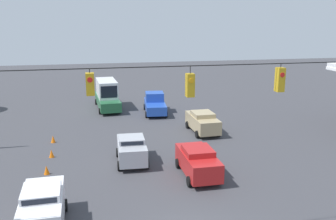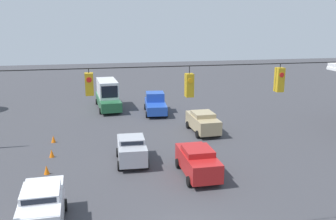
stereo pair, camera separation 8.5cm
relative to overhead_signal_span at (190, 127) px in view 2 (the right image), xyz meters
name	(u,v)px [view 2 (the right image)]	position (x,y,z in m)	size (l,w,h in m)	color
overhead_signal_span	(190,127)	(0.00, 0.00, 0.00)	(23.90, 0.38, 8.46)	#939399
sedan_tan_oncoming_far	(203,122)	(-5.40, -15.55, -4.34)	(2.16, 4.59, 1.82)	tan
sedan_silver_withflow_mid	(132,149)	(1.48, -9.79, -4.33)	(2.21, 4.02, 1.85)	#A8AAB2
box_truck_green_withflow_deep	(108,95)	(2.26, -26.50, -3.76)	(2.66, 7.35, 3.13)	#236038
sedan_red_crossing_near	(198,161)	(-2.35, -6.71, -4.33)	(2.10, 4.51, 1.83)	red
sedan_white_parked_shoulder	(42,207)	(6.55, -2.33, -4.24)	(2.21, 4.42, 2.03)	silver
pickup_truck_blue_oncoming_deep	(155,104)	(-2.53, -23.23, -4.32)	(2.62, 5.39, 2.12)	#234CB2
traffic_cone_second	(38,193)	(7.18, -5.52, -5.00)	(0.36, 0.36, 0.58)	orange
traffic_cone_third	(47,170)	(7.07, -8.89, -5.00)	(0.36, 0.36, 0.58)	orange
traffic_cone_fourth	(52,153)	(7.02, -11.95, -5.00)	(0.36, 0.36, 0.58)	orange
traffic_cone_fifth	(53,139)	(7.19, -15.36, -5.00)	(0.36, 0.36, 0.58)	orange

